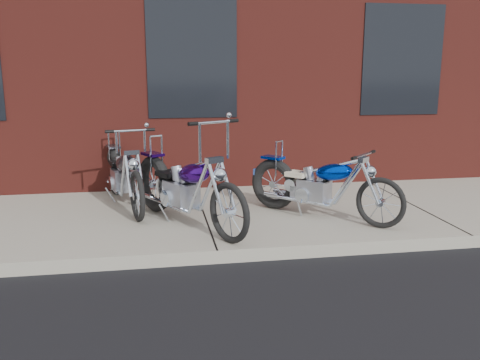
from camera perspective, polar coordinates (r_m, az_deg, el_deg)
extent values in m
plane|color=black|center=(5.53, -2.54, -9.40)|extent=(120.00, 120.00, 0.00)
cube|color=#A39F90|center=(6.92, -4.10, -4.29)|extent=(22.00, 3.00, 0.15)
torus|color=black|center=(6.84, -8.95, -0.64)|extent=(0.50, 0.74, 0.77)
torus|color=black|center=(5.50, -0.23, -4.05)|extent=(0.40, 0.64, 0.69)
cube|color=#A1A5B9|center=(6.27, -5.85, -1.82)|extent=(0.47, 0.52, 0.32)
ellipsoid|color=#2F096A|center=(5.96, -4.36, 0.51)|extent=(0.53, 0.65, 0.33)
cube|color=black|center=(6.46, -7.22, 0.48)|extent=(0.37, 0.38, 0.06)
cylinder|color=silver|center=(5.53, -1.09, -0.97)|extent=(0.19, 0.29, 0.57)
cylinder|color=silver|center=(5.52, -1.96, 6.42)|extent=(0.53, 0.31, 0.03)
cylinder|color=silver|center=(6.69, -8.70, 2.61)|extent=(0.03, 0.03, 0.51)
cylinder|color=silver|center=(6.57, -6.00, -2.43)|extent=(0.51, 0.86, 0.05)
torus|color=black|center=(6.95, 4.82, -0.60)|extent=(0.59, 0.59, 0.70)
torus|color=black|center=(6.34, 16.72, -2.67)|extent=(0.49, 0.50, 0.63)
cube|color=#A1A5B9|center=(6.66, 9.40, -1.37)|extent=(0.47, 0.47, 0.29)
ellipsoid|color=#002BBF|center=(6.49, 11.63, 0.73)|extent=(0.56, 0.56, 0.30)
cube|color=beige|center=(6.74, 7.53, 0.53)|extent=(0.36, 0.36, 0.06)
cylinder|color=silver|center=(6.32, 15.83, -0.27)|extent=(0.23, 0.23, 0.52)
cylinder|color=silver|center=(6.30, 14.96, 2.65)|extent=(0.40, 0.40, 0.03)
cylinder|color=silver|center=(6.84, 5.43, 2.34)|extent=(0.03, 0.03, 0.47)
cylinder|color=silver|center=(6.89, 8.21, -1.96)|extent=(0.65, 0.66, 0.05)
torus|color=black|center=(7.93, -13.69, 0.77)|extent=(0.31, 0.74, 0.72)
torus|color=black|center=(6.42, -11.17, -2.08)|extent=(0.23, 0.65, 0.65)
cube|color=#A1A5B9|center=(7.31, -12.79, -0.22)|extent=(0.37, 0.46, 0.30)
ellipsoid|color=#2C2B32|center=(6.98, -12.46, 1.67)|extent=(0.39, 0.60, 0.31)
cube|color=black|center=(7.52, -13.25, 1.67)|extent=(0.30, 0.33, 0.06)
cylinder|color=silver|center=(6.48, -11.51, 0.43)|extent=(0.11, 0.29, 0.54)
cylinder|color=silver|center=(6.52, -11.95, 5.34)|extent=(0.54, 0.16, 0.03)
cylinder|color=silver|center=(7.78, -13.73, 3.42)|extent=(0.03, 0.03, 0.48)
cylinder|color=silver|center=(7.57, -12.17, -0.78)|extent=(0.27, 0.89, 0.05)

